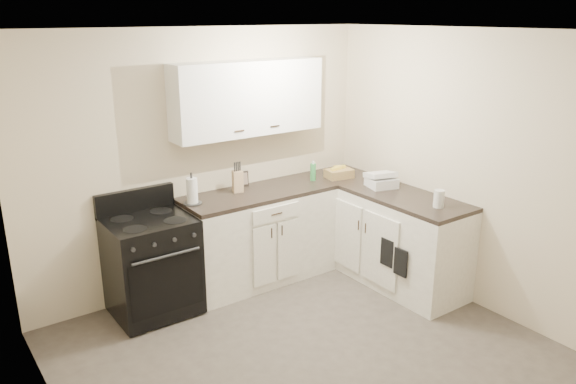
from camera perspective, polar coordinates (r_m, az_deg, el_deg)
floor at (r=4.61m, az=3.03°, el=-16.86°), size 3.60×3.60×0.00m
ceiling at (r=3.80m, az=3.67°, el=15.99°), size 3.60×3.60×0.00m
wall_back at (r=5.48m, az=-8.55°, el=3.14°), size 3.60×0.00×3.60m
wall_right at (r=5.30m, az=18.68°, el=1.87°), size 0.00×3.60×3.60m
wall_left at (r=3.30m, az=-22.15°, el=-8.09°), size 0.00×3.60×3.60m
wall_front at (r=2.98m, az=26.00°, el=-11.42°), size 3.60×0.00×3.60m
base_cabinets_back at (r=5.69m, az=-2.97°, el=-4.65°), size 1.55×0.60×0.90m
base_cabinets_right at (r=5.85m, az=9.46°, el=-4.23°), size 0.60×1.90×0.90m
countertop_back at (r=5.53m, az=-3.05°, el=-0.14°), size 1.55×0.60×0.04m
countertop_right at (r=5.69m, az=9.69°, el=0.16°), size 0.60×1.90×0.04m
upper_cabinets at (r=5.44m, az=-4.07°, el=9.52°), size 1.55×0.30×0.70m
stove at (r=5.19m, az=-13.62°, el=-7.31°), size 0.73×0.62×0.88m
knife_block at (r=5.49m, az=-5.13°, el=1.07°), size 0.11×0.11×0.21m
paper_towel at (r=5.20m, az=-9.72°, el=0.10°), size 0.12×0.12×0.24m
soap_bottle at (r=5.86m, az=2.56°, el=2.03°), size 0.07×0.07×0.18m
picture_frame at (r=5.70m, az=-4.63°, el=1.37°), size 0.12×0.07×0.15m
wicker_basket at (r=5.99m, az=5.21°, el=1.89°), size 0.30×0.23×0.09m
countertop_grill at (r=5.72m, az=9.47°, el=0.99°), size 0.32×0.31×0.10m
glass_jar at (r=5.23m, az=15.07°, el=-0.66°), size 0.12×0.12×0.16m
oven_mitt_near at (r=5.28m, az=11.37°, el=-7.03°), size 0.02×0.15×0.26m
oven_mitt_far at (r=5.37m, az=10.04°, el=-6.09°), size 0.02×0.15×0.27m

